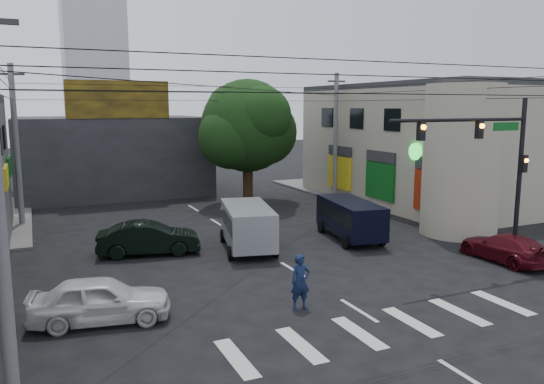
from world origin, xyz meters
TOP-DOWN VIEW (x-y plane):
  - ground at (0.00, 0.00)m, footprint 160.00×160.00m
  - sidewalk_far_right at (18.00, 18.00)m, footprint 16.00×16.00m
  - building_right at (18.00, 13.00)m, footprint 14.00×18.00m
  - corner_column at (11.00, 4.00)m, footprint 4.00×4.00m
  - building_far at (-4.00, 26.00)m, footprint 14.00×10.00m
  - billboard at (-4.00, 21.10)m, footprint 7.00×0.30m
  - tower_distant at (0.00, 70.00)m, footprint 9.00×9.00m
  - street_tree at (4.00, 17.00)m, footprint 6.40×6.40m
  - traffic_gantry at (7.82, -1.00)m, footprint 7.10×0.35m
  - utility_pole_far_left at (-10.50, 16.00)m, footprint 0.32×0.32m
  - utility_pole_far_right at (10.50, 16.00)m, footprint 0.32×0.32m
  - dark_sedan at (-5.04, 6.88)m, footprint 3.43×5.29m
  - white_compact at (-8.06, -0.37)m, footprint 3.35×5.04m
  - maroon_sedan at (9.16, -0.80)m, footprint 1.77×4.36m
  - silver_minivan at (-0.51, 5.84)m, footprint 5.83×4.23m
  - navy_van at (5.07, 5.45)m, footprint 5.64×3.54m
  - traffic_officer at (-1.72, -2.00)m, footprint 0.76×0.56m

SIDE VIEW (x-z plane):
  - ground at x=0.00m, z-range 0.00..0.00m
  - sidewalk_far_right at x=18.00m, z-range 0.00..0.15m
  - maroon_sedan at x=9.16m, z-range 0.00..1.26m
  - white_compact at x=-8.06m, z-range 0.00..1.50m
  - dark_sedan at x=-5.04m, z-range 0.00..1.53m
  - traffic_officer at x=-1.72m, z-range 0.00..1.91m
  - navy_van at x=5.07m, z-range 0.00..2.01m
  - silver_minivan at x=-0.51m, z-range 0.00..2.12m
  - building_far at x=-4.00m, z-range 0.00..6.00m
  - building_right at x=18.00m, z-range 0.00..8.00m
  - corner_column at x=11.00m, z-range 0.00..8.00m
  - utility_pole_far_left at x=-10.50m, z-range 0.00..9.20m
  - utility_pole_far_right at x=10.50m, z-range 0.00..9.20m
  - traffic_gantry at x=7.82m, z-range 1.23..8.43m
  - street_tree at x=4.00m, z-range 1.12..9.82m
  - billboard at x=-4.00m, z-range 6.00..8.60m
  - tower_distant at x=0.00m, z-range 0.00..44.00m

